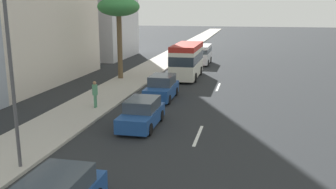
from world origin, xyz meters
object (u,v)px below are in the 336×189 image
(car_fifth, at_px, (162,88))
(palm_tree, at_px, (119,9))
(car_lead, at_px, (142,114))
(pedestrian_near_lamp, at_px, (95,93))
(van_fourth, at_px, (201,53))
(minibus_third, at_px, (187,60))
(street_lamp, at_px, (12,56))

(car_fifth, relative_size, palm_tree, 0.57)
(car_lead, xyz_separation_m, pedestrian_near_lamp, (2.70, 3.89, 0.37))
(pedestrian_near_lamp, bearing_deg, van_fourth, 47.99)
(minibus_third, xyz_separation_m, palm_tree, (-2.04, 5.78, 4.61))
(pedestrian_near_lamp, bearing_deg, car_fifth, 15.61)
(palm_tree, bearing_deg, car_lead, -155.82)
(car_fifth, xyz_separation_m, palm_tree, (6.39, 5.36, 5.54))
(street_lamp, bearing_deg, minibus_third, -8.44)
(car_lead, distance_m, car_fifth, 6.43)
(car_fifth, height_order, palm_tree, palm_tree)
(palm_tree, height_order, street_lamp, street_lamp)
(van_fourth, bearing_deg, palm_tree, -28.33)
(minibus_third, xyz_separation_m, car_fifth, (-8.43, 0.42, -0.93))
(car_fifth, bearing_deg, palm_tree, -139.99)
(van_fourth, relative_size, pedestrian_near_lamp, 2.68)
(van_fourth, xyz_separation_m, street_lamp, (-30.30, 3.32, 3.36))
(pedestrian_near_lamp, bearing_deg, car_lead, -65.89)
(palm_tree, relative_size, street_lamp, 0.98)
(minibus_third, height_order, street_lamp, street_lamp)
(car_lead, bearing_deg, van_fourth, 179.54)
(car_fifth, xyz_separation_m, street_lamp, (-12.89, 2.75, 3.83))
(minibus_third, bearing_deg, car_fifth, -2.83)
(minibus_third, distance_m, palm_tree, 7.67)
(pedestrian_near_lamp, relative_size, street_lamp, 0.23)
(car_lead, xyz_separation_m, street_lamp, (-6.47, 3.13, 3.90))
(van_fourth, distance_m, car_fifth, 17.43)
(car_lead, height_order, minibus_third, minibus_third)
(car_lead, bearing_deg, street_lamp, -25.82)
(car_lead, distance_m, minibus_third, 14.88)
(palm_tree, distance_m, street_lamp, 19.53)
(pedestrian_near_lamp, bearing_deg, palm_tree, 69.36)
(van_fourth, xyz_separation_m, car_fifth, (-17.41, 0.58, -0.47))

